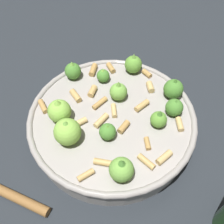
# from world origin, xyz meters

# --- Properties ---
(ground_plane) EXTENTS (2.40, 2.40, 0.00)m
(ground_plane) POSITION_xyz_m (0.00, 0.00, 0.00)
(ground_plane) COLOR #23282D
(cooking_pan) EXTENTS (0.31, 0.31, 0.10)m
(cooking_pan) POSITION_xyz_m (-0.00, -0.00, 0.03)
(cooking_pan) COLOR #9E9993
(cooking_pan) RESTS_ON ground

